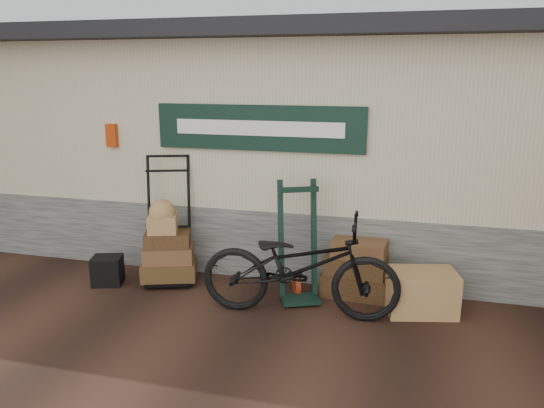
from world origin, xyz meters
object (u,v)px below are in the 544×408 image
Objects in this scene: green_barrow at (298,242)px; bicycle at (300,261)px; suitcase_stack at (356,267)px; black_trunk at (107,270)px; wicker_hamper at (421,292)px; porter_trolley at (169,218)px.

bicycle is at bearing -99.58° from green_barrow.
black_trunk is at bearing -170.86° from suitcase_stack.
wicker_hamper is 3.82m from black_trunk.
bicycle is (0.11, -0.43, -0.07)m from green_barrow.
black_trunk is at bearing -177.32° from wicker_hamper.
bicycle is (1.83, -0.62, -0.18)m from porter_trolley.
bicycle is (-0.54, -0.72, 0.29)m from suitcase_stack.
green_barrow is 2.48m from black_trunk.
green_barrow reaches higher than suitcase_stack.
black_trunk is at bearing 160.83° from green_barrow.
wicker_hamper is at bearing -22.44° from suitcase_stack.
suitcase_stack is at bearing -16.65° from porter_trolley.
suitcase_stack is 2.17× the size of black_trunk.
suitcase_stack reaches higher than black_trunk.
bicycle is (-1.29, -0.41, 0.39)m from wicker_hamper.
porter_trolley is 1.74m from green_barrow.
porter_trolley is 2.08× the size of suitcase_stack.
black_trunk is 0.16× the size of bicycle.
porter_trolley is 4.53× the size of black_trunk.
porter_trolley is 1.15× the size of green_barrow.
green_barrow is 1.91× the size of wicker_hamper.
suitcase_stack is (0.64, 0.30, -0.36)m from green_barrow.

